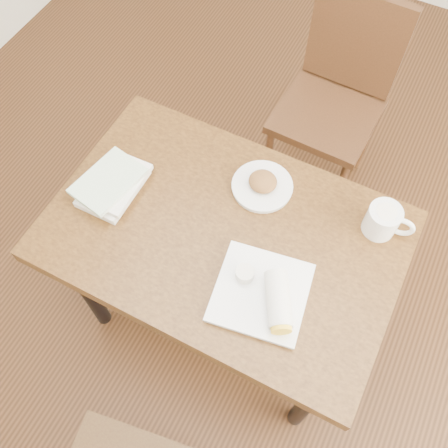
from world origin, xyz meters
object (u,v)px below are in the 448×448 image
at_px(table, 224,245).
at_px(chair_far, 337,90).
at_px(coffee_mug, 384,220).
at_px(plate_scone, 262,185).
at_px(plate_burrito, 266,295).
at_px(book_stack, 113,184).

relative_size(table, chair_far, 1.18).
bearing_deg(table, coffee_mug, 28.32).
bearing_deg(plate_scone, chair_far, 87.48).
distance_m(chair_far, plate_burrito, 1.12).
xyz_separation_m(coffee_mug, book_stack, (-0.84, -0.26, -0.03)).
height_order(coffee_mug, book_stack, coffee_mug).
relative_size(plate_burrito, book_stack, 1.22).
bearing_deg(plate_burrito, coffee_mug, 59.38).
bearing_deg(plate_burrito, chair_far, 97.43).
bearing_deg(plate_scone, table, -100.28).
bearing_deg(coffee_mug, plate_scone, -175.87).
distance_m(table, chair_far, 0.95).
relative_size(chair_far, book_stack, 3.78).
bearing_deg(plate_burrito, plate_scone, 116.37).
relative_size(table, book_stack, 4.44).
bearing_deg(book_stack, plate_burrito, -11.20).
xyz_separation_m(table, plate_scone, (0.04, 0.21, 0.11)).
height_order(table, plate_scone, plate_scone).
bearing_deg(table, plate_scone, 79.72).
distance_m(chair_far, coffee_mug, 0.84).
height_order(plate_scone, book_stack, plate_scone).
distance_m(coffee_mug, book_stack, 0.88).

